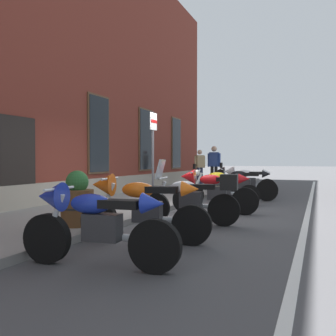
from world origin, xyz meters
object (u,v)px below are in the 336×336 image
(motorcycle_blue_sport, at_px, (92,221))
(pedestrian_tan_coat, at_px, (200,165))
(motorcycle_silver_touring, at_px, (194,198))
(motorcycle_black_sport, at_px, (239,182))
(motorcycle_red_sport, at_px, (212,190))
(motorcycle_yellow_naked, at_px, (220,188))
(motorcycle_white_sport, at_px, (245,180))
(barrel_planter, at_px, (77,202))
(parking_sign, at_px, (153,145))
(pedestrian_blue_top, at_px, (214,164))
(motorcycle_orange_sport, at_px, (139,205))

(motorcycle_blue_sport, bearing_deg, pedestrian_tan_coat, 11.60)
(motorcycle_silver_touring, height_order, motorcycle_black_sport, motorcycle_silver_touring)
(motorcycle_red_sport, relative_size, motorcycle_yellow_naked, 0.97)
(motorcycle_black_sport, distance_m, motorcycle_white_sport, 1.40)
(motorcycle_yellow_naked, bearing_deg, motorcycle_red_sport, -173.33)
(barrel_planter, bearing_deg, motorcycle_silver_touring, -47.32)
(motorcycle_black_sport, relative_size, motorcycle_white_sport, 1.14)
(motorcycle_silver_touring, bearing_deg, parking_sign, 43.71)
(motorcycle_black_sport, bearing_deg, motorcycle_silver_touring, -179.30)
(motorcycle_yellow_naked, bearing_deg, motorcycle_black_sport, -6.65)
(pedestrian_tan_coat, bearing_deg, motorcycle_white_sport, -140.68)
(motorcycle_yellow_naked, height_order, pedestrian_blue_top, pedestrian_blue_top)
(motorcycle_blue_sport, height_order, motorcycle_orange_sport, motorcycle_orange_sport)
(motorcycle_red_sport, xyz_separation_m, motorcycle_yellow_naked, (1.51, 0.18, -0.08))
(motorcycle_blue_sport, bearing_deg, pedestrian_blue_top, 8.12)
(motorcycle_silver_touring, relative_size, pedestrian_blue_top, 1.16)
(motorcycle_yellow_naked, bearing_deg, pedestrian_tan_coat, 21.89)
(pedestrian_tan_coat, relative_size, barrel_planter, 1.67)
(barrel_planter, bearing_deg, motorcycle_red_sport, -26.96)
(motorcycle_black_sport, distance_m, pedestrian_tan_coat, 5.46)
(motorcycle_black_sport, bearing_deg, pedestrian_blue_top, 25.60)
(motorcycle_yellow_naked, xyz_separation_m, parking_sign, (-1.33, 1.43, 1.18))
(motorcycle_yellow_naked, height_order, pedestrian_tan_coat, pedestrian_tan_coat)
(pedestrian_blue_top, xyz_separation_m, pedestrian_tan_coat, (0.83, 0.91, -0.09))
(motorcycle_silver_touring, bearing_deg, motorcycle_blue_sport, 176.26)
(motorcycle_yellow_naked, relative_size, pedestrian_tan_coat, 1.29)
(motorcycle_yellow_naked, height_order, motorcycle_black_sport, motorcycle_black_sport)
(motorcycle_silver_touring, relative_size, pedestrian_tan_coat, 1.25)
(motorcycle_red_sport, bearing_deg, motorcycle_silver_touring, -177.14)
(motorcycle_black_sport, bearing_deg, motorcycle_yellow_naked, 173.35)
(motorcycle_orange_sport, height_order, motorcycle_red_sport, motorcycle_orange_sport)
(motorcycle_red_sport, bearing_deg, pedestrian_blue_top, 14.51)
(motorcycle_blue_sport, height_order, pedestrian_blue_top, pedestrian_blue_top)
(motorcycle_black_sport, xyz_separation_m, pedestrian_tan_coat, (4.69, 2.76, 0.46))
(motorcycle_black_sport, xyz_separation_m, parking_sign, (-3.02, 1.63, 1.10))
(motorcycle_red_sport, xyz_separation_m, barrel_planter, (-3.11, 1.58, -0.03))
(motorcycle_silver_touring, xyz_separation_m, motorcycle_black_sport, (4.78, 0.06, 0.04))
(motorcycle_orange_sport, height_order, parking_sign, parking_sign)
(motorcycle_red_sport, distance_m, motorcycle_yellow_naked, 1.52)
(motorcycle_white_sport, xyz_separation_m, parking_sign, (-4.42, 1.56, 1.10))
(parking_sign, height_order, barrel_planter, parking_sign)
(motorcycle_orange_sport, distance_m, motorcycle_silver_touring, 1.85)
(motorcycle_red_sport, xyz_separation_m, motorcycle_black_sport, (3.20, -0.02, -0.00))
(motorcycle_orange_sport, xyz_separation_m, motorcycle_black_sport, (6.60, -0.25, -0.00))
(motorcycle_black_sport, xyz_separation_m, pedestrian_blue_top, (3.86, 1.85, 0.54))
(motorcycle_blue_sport, distance_m, barrel_planter, 2.24)
(motorcycle_silver_touring, distance_m, pedestrian_blue_top, 8.87)
(motorcycle_orange_sport, bearing_deg, pedestrian_blue_top, 8.70)
(motorcycle_black_sport, relative_size, pedestrian_blue_top, 1.27)
(motorcycle_black_sport, height_order, motorcycle_white_sport, motorcycle_black_sport)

